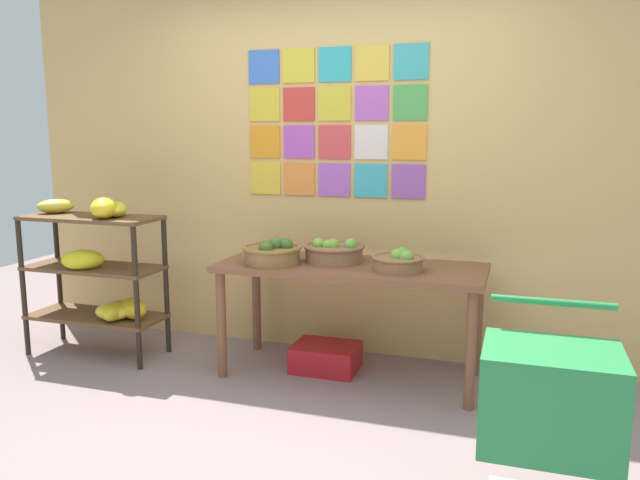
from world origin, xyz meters
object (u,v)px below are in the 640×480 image
object	(u,v)px
fruit_basket_back_right	(399,261)
fruit_basket_back_left	(272,253)
display_table	(351,278)
shopping_cart	(549,406)
fruit_basket_left	(334,251)
banana_shelf_unit	(99,265)
produce_crate_under_table	(326,357)

from	to	relation	value
fruit_basket_back_right	fruit_basket_back_left	size ratio (longest dim) A/B	0.84
fruit_basket_back_right	fruit_basket_back_left	bearing A→B (deg)	-176.52
display_table	shopping_cart	size ratio (longest dim) A/B	1.88
fruit_basket_left	banana_shelf_unit	bearing A→B (deg)	-171.65
banana_shelf_unit	produce_crate_under_table	size ratio (longest dim) A/B	2.67
fruit_basket_back_left	shopping_cart	world-z (taller)	fruit_basket_back_left
shopping_cart	fruit_basket_left	bearing A→B (deg)	119.53
fruit_basket_back_right	fruit_basket_back_left	distance (m)	0.80
display_table	fruit_basket_left	bearing A→B (deg)	153.56
banana_shelf_unit	fruit_basket_left	size ratio (longest dim) A/B	2.86
produce_crate_under_table	shopping_cart	size ratio (longest dim) A/B	0.48
fruit_basket_left	shopping_cart	bearing A→B (deg)	-47.43
fruit_basket_left	shopping_cart	size ratio (longest dim) A/B	0.44
fruit_basket_left	produce_crate_under_table	distance (m)	0.71
fruit_basket_back_right	produce_crate_under_table	world-z (taller)	fruit_basket_back_right
banana_shelf_unit	produce_crate_under_table	distance (m)	1.69
produce_crate_under_table	shopping_cart	bearing A→B (deg)	-45.89
banana_shelf_unit	display_table	world-z (taller)	banana_shelf_unit
display_table	shopping_cart	xyz separation A→B (m)	(1.14, -1.32, -0.12)
shopping_cart	banana_shelf_unit	bearing A→B (deg)	145.41
display_table	fruit_basket_back_right	xyz separation A→B (m)	(0.32, -0.08, 0.14)
banana_shelf_unit	fruit_basket_back_right	world-z (taller)	banana_shelf_unit
banana_shelf_unit	fruit_basket_back_right	size ratio (longest dim) A/B	3.56
fruit_basket_back_right	produce_crate_under_table	distance (m)	0.87
display_table	fruit_basket_back_left	bearing A→B (deg)	-165.43
fruit_basket_back_right	fruit_basket_back_left	world-z (taller)	fruit_basket_back_left
fruit_basket_back_left	produce_crate_under_table	size ratio (longest dim) A/B	0.89
fruit_basket_back_right	produce_crate_under_table	size ratio (longest dim) A/B	0.75
banana_shelf_unit	fruit_basket_back_left	xyz separation A→B (m)	(1.28, 0.05, 0.15)
display_table	fruit_basket_back_right	world-z (taller)	fruit_basket_back_right
produce_crate_under_table	shopping_cart	world-z (taller)	shopping_cart
fruit_basket_back_left	produce_crate_under_table	xyz separation A→B (m)	(0.30, 0.16, -0.71)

